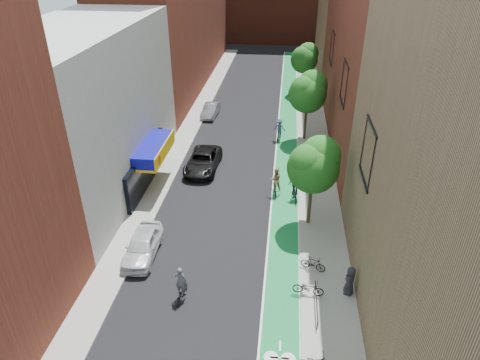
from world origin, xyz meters
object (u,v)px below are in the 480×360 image
(parked_car_black, at_px, (203,161))
(cyclist_lead, at_px, (181,289))
(cyclist_lane_mid, at_px, (295,190))
(pedestrian, at_px, (350,281))
(cyclist_lane_far, at_px, (279,131))
(parked_car_silver, at_px, (211,110))
(cyclist_lane_near, at_px, (275,183))
(parked_car_white, at_px, (142,245))

(parked_car_black, xyz_separation_m, cyclist_lead, (1.59, -14.84, -0.01))
(parked_car_black, bearing_deg, cyclist_lead, -82.10)
(cyclist_lane_mid, bearing_deg, pedestrian, 99.43)
(parked_car_black, bearing_deg, cyclist_lane_far, 48.67)
(parked_car_silver, relative_size, cyclist_lead, 1.91)
(parked_car_silver, height_order, cyclist_lane_near, cyclist_lane_near)
(cyclist_lane_near, height_order, cyclist_lane_far, cyclist_lane_near)
(cyclist_lane_near, bearing_deg, cyclist_lane_far, -99.79)
(parked_car_white, height_order, pedestrian, pedestrian)
(cyclist_lane_near, height_order, cyclist_lane_mid, cyclist_lane_near)
(cyclist_lead, bearing_deg, parked_car_white, -37.60)
(cyclist_lead, height_order, pedestrian, cyclist_lead)
(parked_car_white, bearing_deg, pedestrian, -11.24)
(cyclist_lead, bearing_deg, cyclist_lane_far, -93.38)
(cyclist_lane_far, bearing_deg, pedestrian, 114.96)
(parked_car_silver, relative_size, cyclist_lane_mid, 1.89)
(parked_car_black, bearing_deg, cyclist_lane_mid, -25.14)
(cyclist_lane_near, distance_m, cyclist_lane_far, 10.03)
(parked_car_black, xyz_separation_m, cyclist_lane_mid, (7.70, -3.91, 0.04))
(cyclist_lead, distance_m, pedestrian, 9.10)
(parked_car_silver, height_order, cyclist_lane_mid, cyclist_lane_mid)
(parked_car_silver, bearing_deg, cyclist_lane_far, -32.51)
(parked_car_white, xyz_separation_m, cyclist_lane_mid, (9.30, 7.59, 0.04))
(cyclist_lane_near, xyz_separation_m, pedestrian, (4.40, -10.15, 0.01))
(cyclist_lane_near, xyz_separation_m, cyclist_lane_mid, (1.50, -0.50, -0.22))
(parked_car_white, distance_m, cyclist_lane_far, 19.73)
(cyclist_lead, relative_size, cyclist_lane_near, 0.95)
(cyclist_lead, height_order, cyclist_lane_far, cyclist_lane_far)
(parked_car_white, relative_size, cyclist_lane_near, 1.99)
(parked_car_silver, distance_m, cyclist_lane_far, 9.45)
(parked_car_silver, bearing_deg, cyclist_lane_mid, -56.90)
(parked_car_black, relative_size, pedestrian, 3.10)
(cyclist_lane_near, relative_size, cyclist_lane_far, 1.03)
(parked_car_black, distance_m, parked_car_silver, 12.26)
(parked_car_silver, bearing_deg, cyclist_lead, -80.10)
(cyclist_lead, height_order, cyclist_lane_mid, cyclist_lane_mid)
(parked_car_white, relative_size, cyclist_lane_far, 2.05)
(parked_car_silver, height_order, pedestrian, pedestrian)
(parked_car_black, relative_size, cyclist_lane_far, 2.51)
(parked_car_black, height_order, cyclist_lane_far, cyclist_lane_far)
(cyclist_lead, distance_m, cyclist_lane_near, 12.33)
(parked_car_black, relative_size, cyclist_lead, 2.57)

